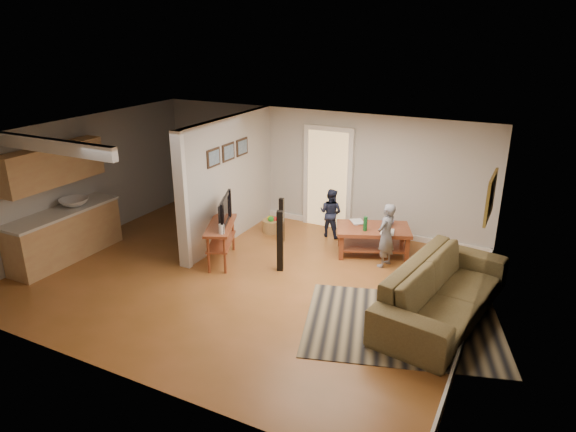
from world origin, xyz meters
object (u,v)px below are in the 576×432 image
(speaker_left, at_px, (280,241))
(speaker_right, at_px, (282,220))
(coffee_table, at_px, (374,233))
(toy_basket, at_px, (272,225))
(sofa, at_px, (441,315))
(tv_console, at_px, (221,228))
(toddler, at_px, (330,236))
(child, at_px, (384,265))

(speaker_left, bearing_deg, speaker_right, 94.40)
(coffee_table, bearing_deg, toy_basket, 177.81)
(speaker_right, bearing_deg, sofa, -33.28)
(tv_console, relative_size, speaker_right, 1.33)
(toy_basket, height_order, toddler, toddler)
(speaker_right, distance_m, toddler, 1.15)
(sofa, bearing_deg, toddler, 60.82)
(child, xyz_separation_m, toddler, (-1.42, 0.86, 0.00))
(coffee_table, height_order, child, coffee_table)
(speaker_left, bearing_deg, toy_basket, 101.11)
(sofa, height_order, toddler, toddler)
(speaker_right, relative_size, toy_basket, 2.27)
(child, bearing_deg, coffee_table, -126.75)
(speaker_left, relative_size, toddler, 1.10)
(speaker_left, xyz_separation_m, child, (1.61, 1.02, -0.56))
(sofa, xyz_separation_m, toddler, (-2.71, 2.15, 0.00))
(toy_basket, bearing_deg, toddler, 16.03)
(speaker_right, distance_m, toy_basket, 0.66)
(toddler, bearing_deg, toy_basket, 21.66)
(sofa, xyz_separation_m, coffee_table, (-1.64, 1.72, 0.42))
(sofa, bearing_deg, speaker_right, 76.97)
(toy_basket, distance_m, child, 2.67)
(sofa, relative_size, toy_basket, 7.07)
(speaker_left, bearing_deg, toddler, 62.30)
(sofa, height_order, speaker_right, speaker_right)
(tv_console, xyz_separation_m, speaker_right, (0.56, 1.31, -0.20))
(tv_console, bearing_deg, speaker_left, -16.57)
(tv_console, xyz_separation_m, child, (2.75, 1.18, -0.66))
(sofa, bearing_deg, coffee_table, 52.84)
(tv_console, height_order, child, tv_console)
(sofa, relative_size, speaker_left, 2.57)
(speaker_right, xyz_separation_m, child, (2.19, -0.13, -0.46))
(coffee_table, distance_m, speaker_left, 1.93)
(tv_console, distance_m, child, 3.06)
(toddler, bearing_deg, child, 154.51)
(child, bearing_deg, toddler, -107.14)
(coffee_table, height_order, toy_basket, coffee_table)
(sofa, xyz_separation_m, speaker_left, (-2.90, 0.26, 0.56))
(coffee_table, bearing_deg, speaker_left, -130.99)
(toy_basket, relative_size, child, 0.34)
(tv_console, relative_size, speaker_left, 1.10)
(sofa, xyz_separation_m, speaker_right, (-3.47, 1.42, 0.46))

